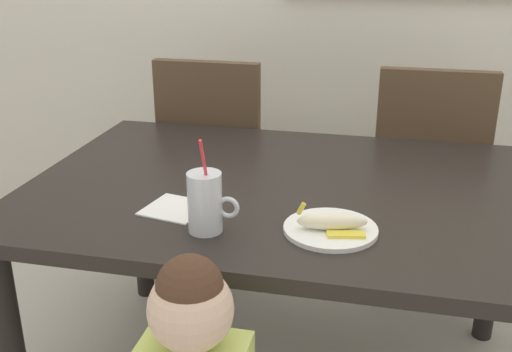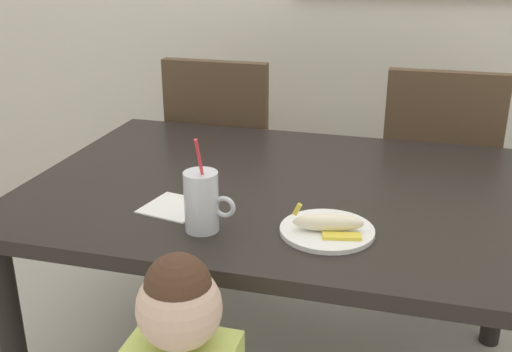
# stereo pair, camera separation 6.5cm
# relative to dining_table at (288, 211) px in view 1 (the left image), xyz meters

# --- Properties ---
(dining_table) EXTENTS (1.51, 1.04, 0.73)m
(dining_table) POSITION_rel_dining_table_xyz_m (0.00, 0.00, 0.00)
(dining_table) COLOR black
(dining_table) RESTS_ON ground
(dining_chair_left) EXTENTS (0.44, 0.44, 0.96)m
(dining_chair_left) POSITION_rel_dining_table_xyz_m (-0.43, 0.71, -0.10)
(dining_chair_left) COLOR #4C3826
(dining_chair_left) RESTS_ON ground
(dining_chair_right) EXTENTS (0.44, 0.45, 0.96)m
(dining_chair_right) POSITION_rel_dining_table_xyz_m (0.43, 0.74, -0.10)
(dining_chair_right) COLOR #4C3826
(dining_chair_right) RESTS_ON ground
(milk_cup) EXTENTS (0.13, 0.09, 0.25)m
(milk_cup) POSITION_rel_dining_table_xyz_m (-0.14, -0.34, 0.15)
(milk_cup) COLOR silver
(milk_cup) RESTS_ON dining_table
(snack_plate) EXTENTS (0.23, 0.23, 0.01)m
(snack_plate) POSITION_rel_dining_table_xyz_m (0.15, -0.28, 0.09)
(snack_plate) COLOR white
(snack_plate) RESTS_ON dining_table
(peeled_banana) EXTENTS (0.18, 0.12, 0.07)m
(peeled_banana) POSITION_rel_dining_table_xyz_m (0.16, -0.29, 0.12)
(peeled_banana) COLOR #F4EAC6
(peeled_banana) RESTS_ON snack_plate
(paper_napkin) EXTENTS (0.18, 0.18, 0.00)m
(paper_napkin) POSITION_rel_dining_table_xyz_m (-0.26, -0.24, 0.09)
(paper_napkin) COLOR white
(paper_napkin) RESTS_ON dining_table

